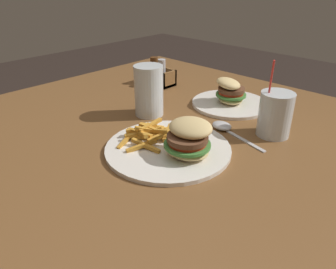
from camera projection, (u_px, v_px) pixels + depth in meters
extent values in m
cube|color=brown|center=(175.00, 150.00, 0.83)|extent=(1.39, 1.26, 0.03)
cylinder|color=brown|center=(160.00, 130.00, 1.74)|extent=(0.06, 0.06, 0.67)
cylinder|color=white|center=(168.00, 148.00, 0.80)|extent=(0.31, 0.31, 0.01)
ellipsoid|color=#E0C17F|center=(187.00, 150.00, 0.76)|extent=(0.12, 0.10, 0.02)
cylinder|color=#428438|center=(187.00, 145.00, 0.75)|extent=(0.13, 0.13, 0.01)
cylinder|color=red|center=(187.00, 142.00, 0.75)|extent=(0.10, 0.10, 0.01)
cylinder|color=brown|center=(187.00, 138.00, 0.74)|extent=(0.11, 0.11, 0.01)
ellipsoid|color=#E0C17F|center=(191.00, 127.00, 0.74)|extent=(0.12, 0.11, 0.04)
cube|color=gold|center=(167.00, 133.00, 0.83)|extent=(0.04, 0.06, 0.03)
cube|color=gold|center=(150.00, 130.00, 0.82)|extent=(0.05, 0.07, 0.03)
cube|color=gold|center=(142.00, 146.00, 0.78)|extent=(0.04, 0.08, 0.02)
cube|color=gold|center=(146.00, 146.00, 0.78)|extent=(0.08, 0.02, 0.02)
cube|color=gold|center=(149.00, 130.00, 0.85)|extent=(0.08, 0.04, 0.03)
cube|color=gold|center=(138.00, 137.00, 0.82)|extent=(0.08, 0.03, 0.02)
cube|color=gold|center=(146.00, 130.00, 0.85)|extent=(0.05, 0.05, 0.01)
cube|color=gold|center=(143.00, 135.00, 0.81)|extent=(0.07, 0.05, 0.03)
cube|color=gold|center=(140.00, 133.00, 0.82)|extent=(0.08, 0.01, 0.01)
cube|color=gold|center=(159.00, 131.00, 0.81)|extent=(0.06, 0.01, 0.02)
cube|color=gold|center=(151.00, 135.00, 0.83)|extent=(0.05, 0.06, 0.01)
cube|color=gold|center=(151.00, 129.00, 0.83)|extent=(0.07, 0.03, 0.02)
cube|color=gold|center=(150.00, 125.00, 0.84)|extent=(0.01, 0.08, 0.01)
cube|color=gold|center=(144.00, 128.00, 0.86)|extent=(0.04, 0.07, 0.02)
cube|color=gold|center=(160.00, 129.00, 0.87)|extent=(0.04, 0.08, 0.03)
cube|color=gold|center=(167.00, 138.00, 0.82)|extent=(0.06, 0.05, 0.01)
cube|color=gold|center=(146.00, 129.00, 0.83)|extent=(0.03, 0.06, 0.02)
cube|color=gold|center=(127.00, 140.00, 0.82)|extent=(0.04, 0.08, 0.02)
cube|color=gold|center=(138.00, 130.00, 0.84)|extent=(0.04, 0.06, 0.01)
cube|color=gold|center=(161.00, 135.00, 0.81)|extent=(0.02, 0.08, 0.02)
cube|color=gold|center=(137.00, 134.00, 0.82)|extent=(0.04, 0.05, 0.02)
cube|color=gold|center=(152.00, 126.00, 0.89)|extent=(0.05, 0.05, 0.02)
cylinder|color=silver|center=(149.00, 91.00, 0.97)|extent=(0.09, 0.09, 0.15)
cylinder|color=gold|center=(149.00, 93.00, 0.97)|extent=(0.08, 0.08, 0.13)
cylinder|color=silver|center=(275.00, 114.00, 0.85)|extent=(0.09, 0.09, 0.12)
cylinder|color=yellow|center=(274.00, 119.00, 0.86)|extent=(0.08, 0.08, 0.09)
cylinder|color=red|center=(268.00, 99.00, 0.83)|extent=(0.02, 0.02, 0.20)
ellipsoid|color=silver|center=(222.00, 126.00, 0.91)|extent=(0.07, 0.06, 0.02)
cube|color=silver|center=(245.00, 141.00, 0.84)|extent=(0.13, 0.04, 0.00)
cylinder|color=white|center=(230.00, 104.00, 1.06)|extent=(0.25, 0.25, 0.01)
ellipsoid|color=#E0C17F|center=(231.00, 99.00, 1.06)|extent=(0.12, 0.12, 0.02)
cylinder|color=#428438|center=(231.00, 95.00, 1.05)|extent=(0.14, 0.14, 0.01)
cylinder|color=red|center=(231.00, 92.00, 1.05)|extent=(0.11, 0.11, 0.01)
cylinder|color=brown|center=(231.00, 89.00, 1.04)|extent=(0.12, 0.12, 0.01)
ellipsoid|color=#E0C17F|center=(228.00, 83.00, 1.03)|extent=(0.12, 0.12, 0.04)
cube|color=brown|center=(158.00, 83.00, 1.26)|extent=(0.13, 0.07, 0.01)
cube|color=brown|center=(148.00, 73.00, 1.28)|extent=(0.01, 0.07, 0.06)
cube|color=brown|center=(169.00, 80.00, 1.21)|extent=(0.01, 0.07, 0.06)
cube|color=brown|center=(152.00, 78.00, 1.23)|extent=(0.13, 0.01, 0.06)
cube|color=brown|center=(164.00, 75.00, 1.27)|extent=(0.13, 0.01, 0.06)
cylinder|color=#512D14|center=(154.00, 69.00, 1.25)|extent=(0.03, 0.03, 0.09)
cylinder|color=#B2B2B7|center=(162.00, 71.00, 1.22)|extent=(0.03, 0.03, 0.09)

